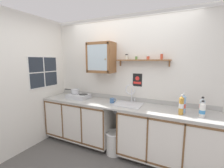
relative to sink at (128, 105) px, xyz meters
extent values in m
plane|color=#565451|center=(-0.15, -0.42, -0.90)|extent=(6.26, 6.26, 0.00)
cube|color=silver|center=(-0.15, 0.29, 0.38)|extent=(3.86, 0.05, 2.57)
cube|color=white|center=(-0.15, 0.26, 1.61)|extent=(3.86, 0.02, 0.05)
cube|color=silver|center=(-1.80, -0.68, 0.38)|extent=(0.05, 3.48, 2.57)
cube|color=black|center=(-1.05, -0.01, -0.86)|extent=(1.40, 0.56, 0.08)
cube|color=silver|center=(-1.05, -0.04, -0.42)|extent=(1.43, 0.62, 0.81)
cube|color=brown|center=(-1.05, -0.35, -0.06)|extent=(1.43, 0.01, 0.03)
cube|color=brown|center=(-1.05, -0.35, -0.77)|extent=(1.43, 0.01, 0.03)
cube|color=brown|center=(-1.76, -0.35, -0.42)|extent=(0.02, 0.01, 0.74)
cube|color=brown|center=(-1.28, -0.35, -0.42)|extent=(0.02, 0.01, 0.74)
cube|color=brown|center=(-0.81, -0.35, -0.42)|extent=(0.02, 0.01, 0.74)
cube|color=brown|center=(-0.33, -0.35, -0.42)|extent=(0.02, 0.01, 0.74)
cube|color=black|center=(0.69, -0.01, -0.86)|extent=(1.50, 0.56, 0.08)
cube|color=silver|center=(0.69, -0.04, -0.42)|extent=(1.53, 0.62, 0.81)
cube|color=brown|center=(0.69, -0.35, -0.06)|extent=(1.53, 0.01, 0.03)
cube|color=brown|center=(0.69, -0.35, -0.77)|extent=(1.53, 0.01, 0.03)
cube|color=brown|center=(-0.07, -0.35, -0.42)|extent=(0.02, 0.01, 0.74)
cube|color=brown|center=(0.44, -0.35, -0.42)|extent=(0.02, 0.01, 0.74)
cube|color=brown|center=(0.95, -0.35, -0.42)|extent=(0.02, 0.01, 0.74)
cube|color=#B2B2AD|center=(-0.15, -0.04, 0.00)|extent=(3.22, 0.65, 0.03)
cube|color=#B2B2AD|center=(-0.15, 0.26, 0.05)|extent=(3.22, 0.02, 0.08)
cube|color=silver|center=(0.00, -0.02, 0.02)|extent=(0.49, 0.39, 0.01)
cube|color=slate|center=(0.00, -0.02, -0.12)|extent=(0.42, 0.31, 0.01)
cube|color=slate|center=(0.00, 0.14, -0.06)|extent=(0.42, 0.01, 0.14)
cube|color=slate|center=(0.00, -0.18, -0.06)|extent=(0.42, 0.01, 0.14)
cylinder|color=#4C4C51|center=(0.00, -0.02, -0.12)|extent=(0.04, 0.04, 0.01)
cylinder|color=silver|center=(-0.01, 0.19, 0.03)|extent=(0.05, 0.05, 0.02)
cylinder|color=silver|center=(-0.01, 0.19, 0.15)|extent=(0.02, 0.02, 0.23)
torus|color=silver|center=(-0.01, 0.11, 0.27)|extent=(0.19, 0.02, 0.19)
cylinder|color=silver|center=(0.05, 0.19, 0.06)|extent=(0.02, 0.02, 0.05)
cube|color=silver|center=(-1.11, -0.02, 0.06)|extent=(0.45, 0.32, 0.08)
cylinder|color=#2D2D2D|center=(-1.21, 0.00, 0.10)|extent=(0.18, 0.18, 0.01)
cylinder|color=#2D2D2D|center=(-1.00, 0.00, 0.10)|extent=(0.18, 0.18, 0.01)
cylinder|color=black|center=(-1.21, -0.17, 0.06)|extent=(0.03, 0.02, 0.03)
cylinder|color=black|center=(-1.00, -0.17, 0.06)|extent=(0.03, 0.02, 0.03)
cylinder|color=silver|center=(-1.21, 0.00, 0.15)|extent=(0.17, 0.17, 0.08)
torus|color=silver|center=(-1.21, 0.00, 0.19)|extent=(0.18, 0.18, 0.01)
cylinder|color=black|center=(-1.39, -0.01, 0.18)|extent=(0.19, 0.04, 0.02)
cylinder|color=white|center=(1.15, -0.14, 0.11)|extent=(0.08, 0.08, 0.18)
cone|color=white|center=(1.15, -0.14, 0.22)|extent=(0.07, 0.07, 0.03)
cylinder|color=#262626|center=(1.15, -0.14, 0.24)|extent=(0.03, 0.03, 0.02)
cylinder|color=#3F8CCC|center=(1.15, -0.14, 0.09)|extent=(0.08, 0.08, 0.05)
cylinder|color=silver|center=(1.16, 0.07, 0.11)|extent=(0.08, 0.08, 0.19)
cone|color=silver|center=(1.16, 0.07, 0.22)|extent=(0.07, 0.07, 0.03)
cylinder|color=#262626|center=(1.16, 0.07, 0.25)|extent=(0.03, 0.03, 0.02)
cylinder|color=#D84C3F|center=(1.16, 0.07, 0.12)|extent=(0.08, 0.08, 0.05)
cylinder|color=gold|center=(0.88, -0.16, 0.14)|extent=(0.07, 0.07, 0.25)
cone|color=gold|center=(0.88, -0.16, 0.28)|extent=(0.06, 0.06, 0.03)
cylinder|color=white|center=(0.88, -0.16, 0.30)|extent=(0.03, 0.03, 0.02)
cylinder|color=white|center=(0.88, -0.16, 0.15)|extent=(0.07, 0.07, 0.07)
cylinder|color=#8CB7E0|center=(0.90, -0.03, 0.14)|extent=(0.08, 0.08, 0.24)
cone|color=#8CB7E0|center=(0.90, -0.03, 0.28)|extent=(0.08, 0.08, 0.04)
cylinder|color=white|center=(0.90, -0.03, 0.30)|extent=(0.04, 0.04, 0.02)
cylinder|color=#D84C3F|center=(0.90, -0.03, 0.12)|extent=(0.08, 0.08, 0.07)
cylinder|color=#3F6699|center=(-0.31, -0.04, 0.06)|extent=(0.08, 0.08, 0.09)
torus|color=#3F6699|center=(-0.27, -0.02, 0.06)|extent=(0.06, 0.04, 0.06)
cube|color=brown|center=(-0.62, 0.11, 0.86)|extent=(0.52, 0.31, 0.59)
cube|color=silver|center=(-0.62, -0.05, 0.86)|extent=(0.43, 0.01, 0.48)
cube|color=brown|center=(-0.86, -0.05, 0.86)|extent=(0.04, 0.01, 0.56)
cube|color=brown|center=(-0.39, -0.05, 0.86)|extent=(0.04, 0.01, 0.56)
cube|color=brown|center=(-0.62, -0.05, 1.12)|extent=(0.49, 0.01, 0.05)
cube|color=brown|center=(-0.62, -0.05, 0.59)|extent=(0.49, 0.01, 0.05)
sphere|color=olive|center=(-0.44, -0.06, 0.83)|extent=(0.02, 0.02, 0.02)
cube|color=brown|center=(0.18, 0.20, 0.81)|extent=(0.97, 0.14, 0.02)
cube|color=brown|center=(-0.27, 0.25, 0.75)|extent=(0.02, 0.03, 0.10)
cube|color=brown|center=(0.64, 0.25, 0.75)|extent=(0.02, 0.03, 0.10)
cylinder|color=silver|center=(-0.12, 0.19, 0.86)|extent=(0.05, 0.05, 0.08)
cylinder|color=black|center=(-0.12, 0.19, 0.91)|extent=(0.05, 0.05, 0.02)
cylinder|color=#598C3F|center=(0.07, 0.20, 0.85)|extent=(0.04, 0.04, 0.06)
cylinder|color=white|center=(0.07, 0.20, 0.89)|extent=(0.04, 0.04, 0.02)
cylinder|color=#CC4C33|center=(0.28, 0.20, 0.85)|extent=(0.05, 0.05, 0.06)
cylinder|color=white|center=(0.28, 0.20, 0.89)|extent=(0.05, 0.05, 0.02)
cylinder|color=#CC4C33|center=(0.51, 0.20, 0.87)|extent=(0.04, 0.04, 0.09)
cylinder|color=white|center=(0.51, 0.20, 0.92)|extent=(0.04, 0.04, 0.02)
cube|color=black|center=(0.08, 0.26, 0.44)|extent=(0.18, 0.01, 0.24)
cube|color=red|center=(0.08, 0.26, 0.38)|extent=(0.15, 0.00, 0.04)
cylinder|color=red|center=(0.08, 0.26, 0.47)|extent=(0.08, 0.00, 0.08)
cube|color=#262D38|center=(-1.77, -0.30, 0.57)|extent=(0.01, 0.67, 0.61)
cube|color=white|center=(-1.78, -0.30, 0.57)|extent=(0.02, 0.72, 0.65)
cube|color=white|center=(-1.76, -0.30, 0.57)|extent=(0.01, 0.02, 0.61)
cube|color=white|center=(-1.76, -0.30, 0.57)|extent=(0.01, 0.67, 0.02)
cylinder|color=silver|center=(-0.20, -0.19, -0.70)|extent=(0.28, 0.28, 0.41)
torus|color=white|center=(-0.20, -0.19, -0.50)|extent=(0.32, 0.32, 0.03)
camera|label=1|loc=(0.91, -2.56, 0.81)|focal=24.59mm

